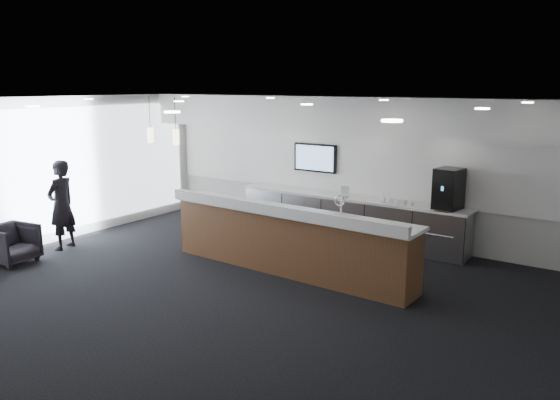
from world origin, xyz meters
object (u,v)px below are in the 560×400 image
Objects in this scene: coffee_machine at (449,189)px; armchair at (11,244)px; service_counter at (288,240)px; lounge_guest at (61,205)px.

coffee_machine is 8.14m from armchair.
coffee_machine reaches higher than armchair.
service_counter is 6.26× the size of coffee_machine.
lounge_guest reaches higher than coffee_machine.
armchair is 1.22m from lounge_guest.
service_counter is 2.68× the size of lounge_guest.
coffee_machine reaches higher than service_counter.
armchair is at bearing -134.70° from coffee_machine.
armchair is (-4.45, -2.50, -0.22)m from service_counter.
coffee_machine is 7.51m from lounge_guest.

